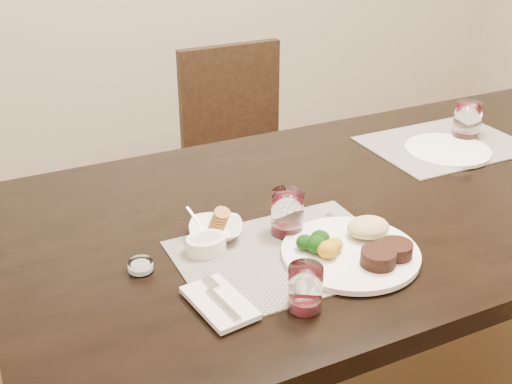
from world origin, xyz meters
name	(u,v)px	position (x,y,z in m)	size (l,w,h in m)	color
dining_table	(386,217)	(0.00, 0.00, 0.67)	(2.00, 1.00, 0.75)	black
chair_far	(242,150)	(0.00, 0.93, 0.50)	(0.42, 0.42, 0.90)	black
placemat_near	(285,255)	(-0.40, -0.16, 0.75)	(0.46, 0.34, 0.00)	gray
placemat_far	(444,144)	(0.34, 0.18, 0.75)	(0.46, 0.34, 0.00)	gray
dinner_plate	(357,248)	(-0.26, -0.23, 0.77)	(0.30, 0.30, 0.05)	white
napkin_fork	(219,302)	(-0.60, -0.27, 0.76)	(0.11, 0.17, 0.02)	silver
steak_knife	(367,240)	(-0.21, -0.20, 0.76)	(0.05, 0.23, 0.01)	silver
cracker_bowl	(216,229)	(-0.50, -0.02, 0.77)	(0.16, 0.16, 0.05)	white
sauce_ramekin	(206,243)	(-0.55, -0.08, 0.77)	(0.09, 0.13, 0.07)	white
wine_glass_near	(287,215)	(-0.35, -0.08, 0.80)	(0.07, 0.07, 0.10)	white
far_plate	(448,150)	(0.30, 0.12, 0.76)	(0.25, 0.25, 0.01)	white
wine_glass_far	(467,123)	(0.42, 0.18, 0.80)	(0.08, 0.08, 0.11)	white
wine_glass_side	(305,290)	(-0.45, -0.34, 0.79)	(0.07, 0.07, 0.09)	white
salt_cellar	(141,267)	(-0.70, -0.08, 0.76)	(0.05, 0.05, 0.02)	white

